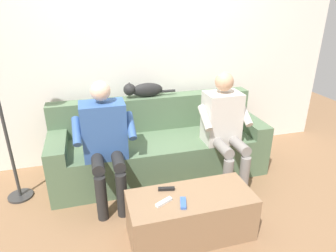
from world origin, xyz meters
name	(u,v)px	position (x,y,z in m)	size (l,w,h in m)	color
ground_plane	(178,209)	(0.00, 0.60, 0.00)	(8.00, 8.00, 0.00)	#846042
back_wall	(148,57)	(0.00, -0.64, 1.22)	(4.77, 0.06, 2.44)	silver
couch	(159,147)	(0.00, -0.14, 0.30)	(2.33, 0.78, 0.83)	#516B4C
coffee_table	(191,215)	(0.00, 0.93, 0.19)	(1.02, 0.45, 0.39)	#8C6B4C
person_left_seated	(224,124)	(-0.60, 0.23, 0.66)	(0.51, 0.59, 1.18)	beige
person_right_seated	(105,137)	(0.60, 0.22, 0.66)	(0.56, 0.55, 1.18)	#335693
cat_on_backrest	(143,90)	(0.12, -0.39, 0.91)	(0.59, 0.13, 0.17)	black
remote_black	(166,189)	(0.17, 0.80, 0.40)	(0.14, 0.03, 0.02)	black
remote_blue	(183,203)	(0.10, 1.01, 0.40)	(0.13, 0.04, 0.02)	#3860B7
remote_white	(164,202)	(0.24, 0.96, 0.40)	(0.15, 0.04, 0.02)	white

